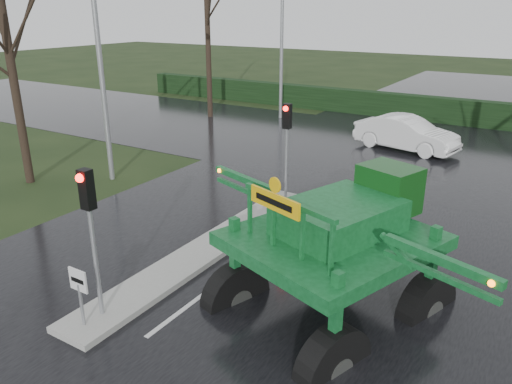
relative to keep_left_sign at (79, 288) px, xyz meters
The scene contains 13 objects.
ground 2.25m from the keep_left_sign, 49.10° to the left, with size 140.00×140.00×0.00m, color black.
road_main 11.62m from the keep_left_sign, 83.55° to the left, with size 14.00×80.00×0.02m, color black.
road_cross 17.58m from the keep_left_sign, 85.75° to the left, with size 80.00×12.00×0.02m, color black.
median_island 4.60m from the keep_left_sign, 90.00° to the left, with size 1.20×10.00×0.16m, color gray.
hedge_row 25.54m from the keep_left_sign, 87.08° to the left, with size 44.00×0.90×1.50m, color black.
keep_left_sign is the anchor object (origin of this frame).
traffic_signal_near 1.61m from the keep_left_sign, 90.00° to the left, with size 0.26×0.33×3.52m.
traffic_signal_mid 9.12m from the keep_left_sign, 90.00° to the left, with size 0.26×0.33×3.52m.
street_light_left_near 11.32m from the keep_left_sign, 132.59° to the left, with size 3.85×0.30×10.00m.
street_light_left_far 23.11m from the keep_left_sign, 107.78° to the left, with size 3.85×0.30×10.00m.
tree_left_near 12.14m from the keep_left_sign, 150.44° to the left, with size 6.30×6.30×10.85m.
crop_sprayer 3.79m from the keep_left_sign, 54.74° to the left, with size 7.47×5.80×4.39m.
white_sedan 18.22m from the keep_left_sign, 84.83° to the left, with size 1.72×4.95×1.63m, color white.
Camera 1 is at (6.61, -7.23, 6.56)m, focal length 35.00 mm.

